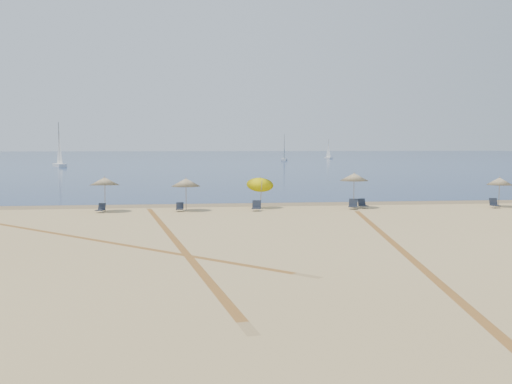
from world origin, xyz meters
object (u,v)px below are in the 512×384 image
umbrella_4 (354,177)px  chair_4 (257,206)px  umbrella_1 (105,181)px  sailboat_1 (59,153)px  chair_3 (180,207)px  sailboat_2 (328,153)px  chair_2 (101,208)px  chair_5 (353,205)px  umbrella_5 (500,181)px  sailboat_0 (284,153)px  chair_7 (494,204)px  umbrella_3 (260,181)px  umbrella_2 (186,182)px  chair_6 (363,204)px

umbrella_4 → chair_4: 7.69m
umbrella_1 → sailboat_1: 87.02m
umbrella_1 → chair_3: 5.47m
sailboat_2 → chair_2: bearing=-119.2°
chair_3 → chair_5: chair_5 is taller
umbrella_5 → sailboat_0: (5.17, 125.49, 0.46)m
sailboat_0 → sailboat_2: 31.51m
sailboat_1 → sailboat_2: (74.92, 65.49, -0.82)m
umbrella_4 → chair_3: (-12.65, -0.87, -1.98)m
umbrella_1 → sailboat_2: (53.46, 149.82, -0.06)m
umbrella_1 → chair_3: umbrella_1 is taller
chair_3 → chair_7: bearing=1.0°
chair_2 → umbrella_1: bearing=92.1°
chair_5 → sailboat_0: (16.43, 125.74, 2.05)m
umbrella_3 → umbrella_1: bearing=-176.1°
umbrella_2 → umbrella_5: (23.15, -0.22, -0.08)m
chair_3 → sailboat_1: size_ratio=0.07×
umbrella_5 → chair_2: umbrella_5 is taller
umbrella_1 → umbrella_3: size_ratio=0.91×
chair_2 → chair_5: chair_5 is taller
sailboat_0 → sailboat_2: (19.57, 24.69, -0.34)m
chair_6 → sailboat_2: (35.15, 149.99, 1.73)m
chair_7 → sailboat_0: sailboat_0 is taller
sailboat_1 → sailboat_0: bearing=11.7°
sailboat_1 → chair_2: bearing=-100.7°
chair_4 → sailboat_1: size_ratio=0.09×
sailboat_0 → sailboat_1: sailboat_1 is taller
umbrella_5 → sailboat_1: (-50.18, 84.69, 0.94)m
umbrella_2 → chair_3: (-0.44, -0.42, -1.71)m
chair_2 → chair_3: (5.32, 0.02, -0.01)m
chair_6 → sailboat_2: 154.06m
chair_3 → chair_6: (13.18, 0.40, 0.03)m
chair_6 → sailboat_1: bearing=102.7°
umbrella_5 → chair_3: size_ratio=3.61×
sailboat_2 → umbrella_4: bearing=-113.0°
chair_6 → umbrella_5: bearing=-13.6°
chair_3 → chair_7: (22.81, -0.52, 0.04)m
sailboat_0 → chair_5: bearing=-81.4°
umbrella_4 → sailboat_0: (16.11, 124.83, 0.11)m
chair_2 → chair_5: size_ratio=0.86×
umbrella_3 → sailboat_0: sailboat_0 is taller
umbrella_5 → chair_2: bearing=-179.6°
umbrella_1 → chair_7: 28.02m
chair_5 → chair_7: bearing=18.5°
chair_3 → sailboat_2: (48.33, 150.39, 1.76)m
chair_3 → chair_6: bearing=4.1°
chair_6 → sailboat_0: bearing=70.4°
chair_2 → chair_7: (28.13, -0.50, 0.03)m
umbrella_4 → chair_5: size_ratio=2.94×
chair_2 → chair_5: 17.65m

